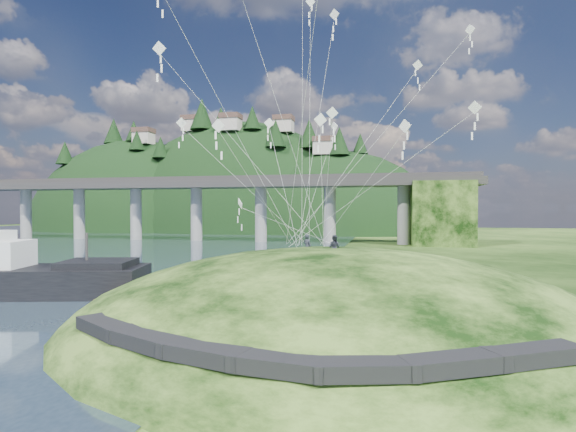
# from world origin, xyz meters

# --- Properties ---
(ground) EXTENTS (320.00, 320.00, 0.00)m
(ground) POSITION_xyz_m (0.00, 0.00, 0.00)
(ground) COLOR black
(ground) RESTS_ON ground
(grass_hill) EXTENTS (36.00, 32.00, 13.00)m
(grass_hill) POSITION_xyz_m (8.00, 2.00, -1.50)
(grass_hill) COLOR black
(grass_hill) RESTS_ON ground
(footpath) EXTENTS (22.29, 5.84, 0.83)m
(footpath) POSITION_xyz_m (7.46, -9.74, 2.08)
(footpath) COLOR black
(footpath) RESTS_ON ground
(bridge) EXTENTS (160.00, 11.00, 15.00)m
(bridge) POSITION_xyz_m (-26.46, 70.07, 9.70)
(bridge) COLOR #2D2B2B
(bridge) RESTS_ON ground
(far_ridge) EXTENTS (153.00, 70.00, 94.50)m
(far_ridge) POSITION_xyz_m (-43.58, 122.17, -7.44)
(far_ridge) COLOR black
(far_ridge) RESTS_ON ground
(work_barge) EXTENTS (21.83, 10.77, 7.37)m
(work_barge) POSITION_xyz_m (-20.13, 5.91, 1.85)
(work_barge) COLOR black
(work_barge) RESTS_ON ground
(wooden_dock) EXTENTS (15.70, 4.27, 1.11)m
(wooden_dock) POSITION_xyz_m (-2.84, 5.13, 0.49)
(wooden_dock) COLOR #382417
(wooden_dock) RESTS_ON ground
(kite_flyers) EXTENTS (2.98, 2.57, 1.79)m
(kite_flyers) POSITION_xyz_m (7.09, 3.31, 5.80)
(kite_flyers) COLOR #282935
(kite_flyers) RESTS_ON ground
(kite_swarm) EXTENTS (20.33, 16.92, 18.69)m
(kite_swarm) POSITION_xyz_m (5.79, 2.63, 16.94)
(kite_swarm) COLOR white
(kite_swarm) RESTS_ON ground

